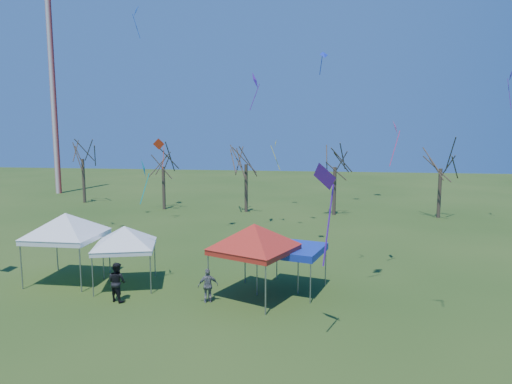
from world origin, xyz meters
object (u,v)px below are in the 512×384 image
Objects in this scene: radio_mast at (53,92)px; tree_3 at (335,150)px; tent_red at (254,229)px; tent_blue at (293,250)px; person_dark at (117,282)px; tree_0 at (82,143)px; person_grey at (208,286)px; tent_white_west at (65,218)px; tree_1 at (163,151)px; tree_4 at (442,151)px; tree_2 at (246,147)px; tent_white_mid at (124,230)px.

tree_3 is at bearing -16.31° from radio_mast.
tent_red is (29.89, -32.10, -9.19)m from radio_mast.
tent_blue reaches higher than person_dark.
tree_3 reaches higher than person_dark.
tree_0 is 5.35× the size of person_grey.
tree_0 is 27.79m from tent_white_west.
tree_1 is 22.08m from tent_white_west.
tent_red is 3.35m from person_grey.
tent_red is 6.79m from person_dark.
tent_white_west is at bearing -178.75° from tent_blue.
person_grey is (-3.71, -2.16, -1.26)m from tent_blue.
tree_4 is (43.36, -10.00, -6.44)m from radio_mast.
tree_0 reaches higher than tree_4.
tree_3 is 9.32m from tree_4.
tree_4 is (9.32, -0.04, -0.02)m from tree_3.
tree_1 is 26.13m from tree_4.
tree_2 is 24.57m from person_dark.
tree_1 is at bearing 177.94° from tree_3.
person_grey is at bearing -104.89° from tree_3.
tent_white_mid is at bearing -57.15° from tree_0.
radio_mast is 44.82m from tent_red.
tent_white_west is 1.21× the size of tent_white_mid.
tree_4 is at bearing 60.63° from tent_blue.
tree_1 is at bearing 105.12° from tent_white_mid.
tree_0 reaches higher than person_grey.
tent_white_mid is at bearing -6.13° from tent_white_west.
tent_white_mid is 2.12× the size of person_dark.
tree_2 is 22.47m from tent_white_west.
tent_white_west reaches higher than tent_red.
tent_white_west is at bearing -62.63° from tree_0.
radio_mast reaches higher than tree_1.
tree_3 reaches higher than person_grey.
tree_2 reaches higher than tree_1.
tent_blue is 4.47m from person_grey.
tree_3 reaches higher than tree_4.
tree_3 reaches higher than tent_white_mid.
tent_white_west is 1.09× the size of tent_red.
person_grey is at bearing -154.80° from tent_red.
person_grey is at bearing -18.21° from tent_white_mid.
tree_0 is at bearing -42.77° from radio_mast.
tent_blue is 8.41m from person_dark.
tent_white_west reaches higher than tent_white_mid.
tent_red is at bearing -47.04° from radio_mast.
tree_0 is 2.17× the size of tent_white_mid.
tent_white_mid is 0.90× the size of tent_red.
tent_white_west is at bearing -34.08° from person_grey.
tree_4 is at bearing -1.22° from tree_2.
tree_4 is 4.30× the size of person_dark.
tree_1 reaches higher than person_grey.
tree_2 is at bearing 105.69° from tent_blue.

